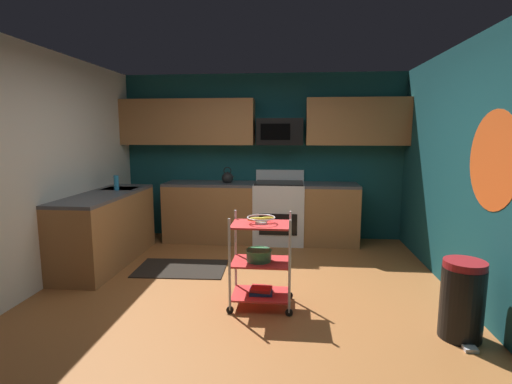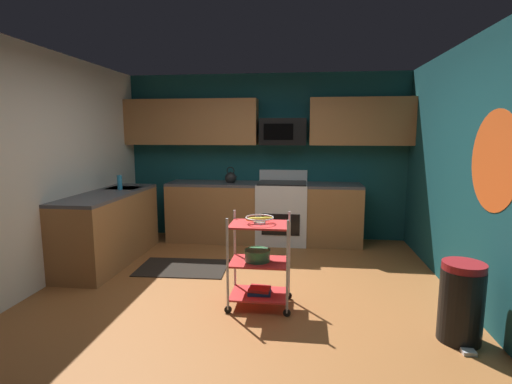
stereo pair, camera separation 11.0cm
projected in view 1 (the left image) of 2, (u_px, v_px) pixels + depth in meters
name	position (u px, v px, depth m)	size (l,w,h in m)	color
floor	(243.00, 298.00, 4.06)	(4.40, 4.80, 0.04)	#995B2D
wall_back	(262.00, 157.00, 6.26)	(4.52, 0.06, 2.60)	#14474C
wall_left	(31.00, 170.00, 4.08)	(0.06, 4.80, 2.60)	silver
wall_right	(478.00, 174.00, 3.65)	(0.06, 4.80, 2.60)	#14474C
wall_flower_decal	(493.00, 161.00, 3.32)	(0.87, 0.87, 0.00)	#E5591E
counter_run	(208.00, 218.00, 5.67)	(3.68, 2.42, 0.92)	#9E6B3D
oven_range	(279.00, 212.00, 6.03)	(0.76, 0.65, 1.10)	white
upper_cabinets	(257.00, 122.00, 5.99)	(4.40, 0.33, 0.70)	#9E6B3D
microwave	(280.00, 132.00, 5.95)	(0.70, 0.39, 0.40)	black
rolling_cart	(261.00, 262.00, 3.77)	(0.62, 0.41, 0.91)	silver
fruit_bowl	(261.00, 219.00, 3.70)	(0.27, 0.27, 0.07)	silver
mixing_bowl_large	(259.00, 255.00, 3.76)	(0.25, 0.25, 0.11)	#387F4C
book_stack	(261.00, 290.00, 3.81)	(0.23, 0.19, 0.06)	#1E4C8C
kettle	(228.00, 178.00, 6.02)	(0.21, 0.18, 0.26)	black
dish_soap_bottle	(116.00, 183.00, 5.24)	(0.06, 0.06, 0.20)	#2D8CBF
trash_can	(462.00, 300.00, 3.20)	(0.34, 0.42, 0.66)	black
floor_rug	(181.00, 268.00, 4.88)	(1.10, 0.70, 0.01)	black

